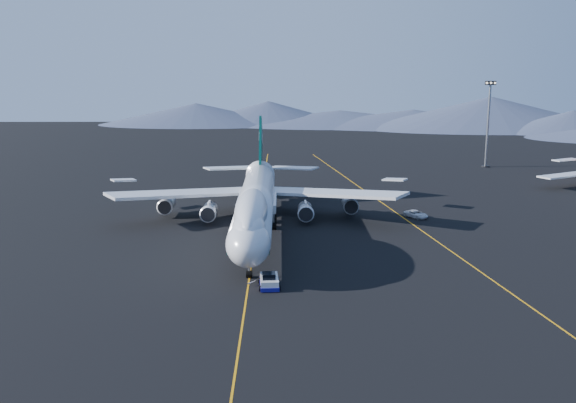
{
  "coord_description": "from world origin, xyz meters",
  "views": [
    {
      "loc": [
        4.67,
        -116.32,
        30.26
      ],
      "look_at": [
        5.97,
        -0.65,
        6.0
      ],
      "focal_mm": 40.0,
      "sensor_mm": 36.0,
      "label": 1
    }
  ],
  "objects_px": {
    "service_van": "(416,214)",
    "floodlight_mast": "(488,124)",
    "pushback_tug": "(269,282)",
    "boeing_747": "(256,202)"
  },
  "relations": [
    {
      "from": "pushback_tug",
      "to": "floodlight_mast",
      "type": "bearing_deg",
      "value": 55.92
    },
    {
      "from": "pushback_tug",
      "to": "floodlight_mast",
      "type": "distance_m",
      "value": 128.39
    },
    {
      "from": "pushback_tug",
      "to": "service_van",
      "type": "height_order",
      "value": "pushback_tug"
    },
    {
      "from": "floodlight_mast",
      "to": "pushback_tug",
      "type": "bearing_deg",
      "value": -120.6
    },
    {
      "from": "boeing_747",
      "to": "floodlight_mast",
      "type": "height_order",
      "value": "floodlight_mast"
    },
    {
      "from": "floodlight_mast",
      "to": "service_van",
      "type": "bearing_deg",
      "value": -117.67
    },
    {
      "from": "pushback_tug",
      "to": "boeing_747",
      "type": "bearing_deg",
      "value": 92.12
    },
    {
      "from": "service_van",
      "to": "floodlight_mast",
      "type": "bearing_deg",
      "value": 26.52
    },
    {
      "from": "boeing_747",
      "to": "service_van",
      "type": "distance_m",
      "value": 34.75
    },
    {
      "from": "service_van",
      "to": "pushback_tug",
      "type": "bearing_deg",
      "value": -160.79
    }
  ]
}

